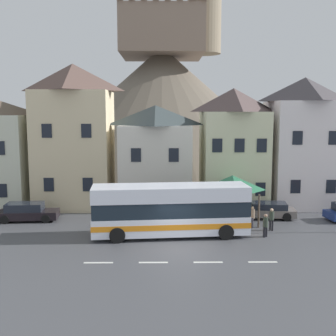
{
  "coord_description": "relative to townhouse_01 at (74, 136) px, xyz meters",
  "views": [
    {
      "loc": [
        -0.95,
        -24.02,
        8.14
      ],
      "look_at": [
        -0.6,
        5.73,
        4.14
      ],
      "focal_mm": 44.42,
      "sensor_mm": 36.0,
      "label": 1
    }
  ],
  "objects": [
    {
      "name": "ground_plane",
      "position": [
        8.59,
        -11.85,
        -6.13
      ],
      "size": [
        40.0,
        60.0,
        0.07
      ],
      "color": "#494B4F"
    },
    {
      "name": "townhouse_01",
      "position": [
        0.0,
        0.0,
        0.0
      ],
      "size": [
        6.25,
        5.76,
        12.2
      ],
      "color": "beige",
      "rests_on": "ground_plane"
    },
    {
      "name": "townhouse_02",
      "position": [
        6.98,
        0.02,
        -1.73
      ],
      "size": [
        6.03,
        5.79,
        8.74
      ],
      "color": "silver",
      "rests_on": "ground_plane"
    },
    {
      "name": "townhouse_03",
      "position": [
        13.74,
        0.36,
        -1.0
      ],
      "size": [
        5.34,
        6.49,
        10.2
      ],
      "color": "beige",
      "rests_on": "ground_plane"
    },
    {
      "name": "townhouse_04",
      "position": [
        19.82,
        0.08,
        -0.55
      ],
      "size": [
        5.79,
        5.91,
        11.1
      ],
      "color": "white",
      "rests_on": "ground_plane"
    },
    {
      "name": "hilltop_castle",
      "position": [
        7.53,
        23.71,
        2.86
      ],
      "size": [
        39.57,
        39.57,
        23.95
      ],
      "color": "#665B4E",
      "rests_on": "ground_plane"
    },
    {
      "name": "transit_bus",
      "position": [
        8.11,
        -9.11,
        -4.39
      ],
      "size": [
        10.43,
        3.49,
        3.39
      ],
      "rotation": [
        0.0,
        0.0,
        0.09
      ],
      "color": "white",
      "rests_on": "ground_plane"
    },
    {
      "name": "bus_shelter",
      "position": [
        12.77,
        -5.57,
        -3.17
      ],
      "size": [
        3.6,
        3.6,
        3.51
      ],
      "color": "#473D33",
      "rests_on": "ground_plane"
    },
    {
      "name": "parked_car_01",
      "position": [
        15.67,
        -4.5,
        -5.5
      ],
      "size": [
        4.6,
        2.3,
        1.21
      ],
      "rotation": [
        0.0,
        0.0,
        3.02
      ],
      "color": "slate",
      "rests_on": "ground_plane"
    },
    {
      "name": "parked_car_02",
      "position": [
        -2.65,
        -5.15,
        -5.44
      ],
      "size": [
        4.57,
        2.05,
        1.36
      ],
      "rotation": [
        0.0,
        0.0,
        0.07
      ],
      "color": "black",
      "rests_on": "ground_plane"
    },
    {
      "name": "pedestrian_00",
      "position": [
        13.97,
        -7.22,
        -5.28
      ],
      "size": [
        0.34,
        0.37,
        1.53
      ],
      "color": "#2D2D38",
      "rests_on": "ground_plane"
    },
    {
      "name": "pedestrian_01",
      "position": [
        14.35,
        -9.49,
        -5.26
      ],
      "size": [
        0.33,
        0.33,
        1.55
      ],
      "color": "black",
      "rests_on": "ground_plane"
    },
    {
      "name": "pedestrian_02",
      "position": [
        15.14,
        -7.96,
        -5.19
      ],
      "size": [
        0.32,
        0.32,
        1.57
      ],
      "color": "black",
      "rests_on": "ground_plane"
    },
    {
      "name": "public_bench",
      "position": [
        12.82,
        -3.43,
        -5.63
      ],
      "size": [
        1.56,
        0.48,
        0.87
      ],
      "color": "#473828",
      "rests_on": "ground_plane"
    }
  ]
}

